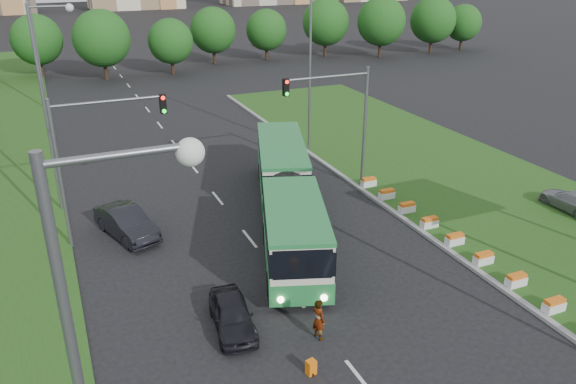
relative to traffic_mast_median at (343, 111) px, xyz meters
name	(u,v)px	position (x,y,z in m)	size (l,w,h in m)	color
ground	(351,281)	(-4.78, -10.00, -5.35)	(360.00, 360.00, 0.00)	black
grass_median	(460,181)	(8.22, -2.00, -5.27)	(14.00, 60.00, 0.15)	#204C15
median_kerb	(373,197)	(1.27, -2.00, -5.26)	(0.30, 60.00, 0.18)	gray
lane_markings	(187,159)	(-7.78, 10.00, -5.35)	(0.20, 100.00, 0.01)	silver
flower_planters	(455,239)	(1.92, -9.20, -4.90)	(1.10, 18.10, 0.60)	silver
traffic_mast_median	(343,111)	(0.00, 0.00, 0.00)	(5.76, 0.32, 8.00)	slate
traffic_mast_left	(90,147)	(-15.16, -1.00, 0.00)	(5.76, 0.32, 8.00)	slate
street_lamps	(223,114)	(-7.78, 0.00, 0.65)	(36.00, 60.00, 12.00)	slate
tree_line	(216,33)	(5.22, 45.00, -0.85)	(120.00, 8.00, 9.00)	#184813
articulated_bus	(282,194)	(-5.37, -2.89, -3.52)	(2.83, 18.15, 2.99)	beige
car_left_near	(232,315)	(-11.13, -11.22, -4.68)	(1.57, 3.91, 1.33)	black
car_left_far	(126,223)	(-13.84, -0.98, -4.55)	(1.70, 4.88, 1.61)	black
car_median	(572,201)	(11.17, -8.49, -4.60)	(1.68, 4.14, 1.20)	gray
pedestrian	(319,319)	(-8.14, -13.21, -4.45)	(0.66, 0.43, 1.80)	gray
shopping_trolley	(311,367)	(-9.33, -15.02, -5.06)	(0.35, 0.37, 0.59)	orange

